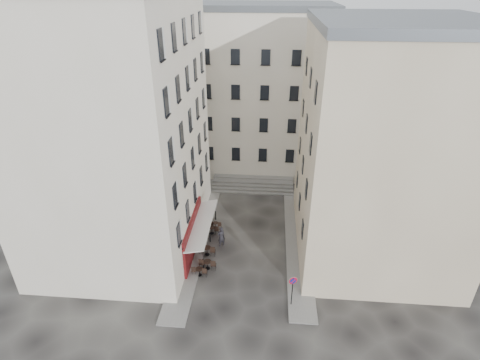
# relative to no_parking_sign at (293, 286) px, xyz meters

# --- Properties ---
(ground) EXTENTS (90.00, 90.00, 0.00)m
(ground) POSITION_rel_no_parking_sign_xyz_m (-3.71, 4.37, -1.88)
(ground) COLOR black
(ground) RESTS_ON ground
(sidewalk_left) EXTENTS (2.00, 22.00, 0.12)m
(sidewalk_left) POSITION_rel_no_parking_sign_xyz_m (-8.21, 8.37, -1.82)
(sidewalk_left) COLOR slate
(sidewalk_left) RESTS_ON ground
(sidewalk_right) EXTENTS (2.00, 18.00, 0.12)m
(sidewalk_right) POSITION_rel_no_parking_sign_xyz_m (0.79, 7.37, -1.82)
(sidewalk_right) COLOR slate
(sidewalk_right) RESTS_ON ground
(building_left) EXTENTS (12.20, 16.20, 20.60)m
(building_left) POSITION_rel_no_parking_sign_xyz_m (-14.21, 7.37, 8.43)
(building_left) COLOR beige
(building_left) RESTS_ON ground
(building_right) EXTENTS (12.20, 14.20, 18.60)m
(building_right) POSITION_rel_no_parking_sign_xyz_m (6.79, 7.87, 7.43)
(building_right) COLOR tan
(building_right) RESTS_ON ground
(building_back) EXTENTS (18.20, 10.20, 18.60)m
(building_back) POSITION_rel_no_parking_sign_xyz_m (-4.71, 23.37, 7.43)
(building_back) COLOR beige
(building_back) RESTS_ON ground
(cafe_storefront) EXTENTS (1.74, 7.30, 3.50)m
(cafe_storefront) POSITION_rel_no_parking_sign_xyz_m (-8.02, 5.37, -0.00)
(cafe_storefront) COLOR #430F09
(cafe_storefront) RESTS_ON ground
(stone_steps) EXTENTS (9.00, 3.15, 0.80)m
(stone_steps) POSITION_rel_no_parking_sign_xyz_m (-3.71, 16.94, -1.48)
(stone_steps) COLOR #5E5B59
(stone_steps) RESTS_ON ground
(bollard_near) EXTENTS (0.12, 0.12, 0.98)m
(bollard_near) POSITION_rel_no_parking_sign_xyz_m (-6.96, 3.37, -1.35)
(bollard_near) COLOR black
(bollard_near) RESTS_ON ground
(bollard_mid) EXTENTS (0.12, 0.12, 0.98)m
(bollard_mid) POSITION_rel_no_parking_sign_xyz_m (-6.96, 6.87, -1.35)
(bollard_mid) COLOR black
(bollard_mid) RESTS_ON ground
(bollard_far) EXTENTS (0.12, 0.12, 0.98)m
(bollard_far) POSITION_rel_no_parking_sign_xyz_m (-6.96, 10.37, -1.35)
(bollard_far) COLOR black
(bollard_far) RESTS_ON ground
(no_parking_sign) EXTENTS (0.58, 0.22, 2.65)m
(no_parking_sign) POSITION_rel_no_parking_sign_xyz_m (0.00, 0.00, 0.00)
(no_parking_sign) COLOR black
(no_parking_sign) RESTS_ON ground
(bistro_table_a) EXTENTS (1.25, 0.58, 0.88)m
(bistro_table_a) POSITION_rel_no_parking_sign_xyz_m (-7.13, 2.51, -1.43)
(bistro_table_a) COLOR black
(bistro_table_a) RESTS_ON ground
(bistro_table_b) EXTENTS (1.39, 0.65, 0.98)m
(bistro_table_b) POSITION_rel_no_parking_sign_xyz_m (-6.61, 3.33, -1.38)
(bistro_table_b) COLOR black
(bistro_table_b) RESTS_ON ground
(bistro_table_c) EXTENTS (1.42, 0.67, 1.00)m
(bistro_table_c) POSITION_rel_no_parking_sign_xyz_m (-6.92, 5.05, -1.37)
(bistro_table_c) COLOR black
(bistro_table_c) RESTS_ON ground
(bistro_table_d) EXTENTS (1.32, 0.62, 0.93)m
(bistro_table_d) POSITION_rel_no_parking_sign_xyz_m (-6.97, 8.07, -1.40)
(bistro_table_d) COLOR black
(bistro_table_d) RESTS_ON ground
(bistro_table_e) EXTENTS (1.13, 0.53, 0.79)m
(bistro_table_e) POSITION_rel_no_parking_sign_xyz_m (-6.76, 8.94, -1.47)
(bistro_table_e) COLOR black
(bistro_table_e) RESTS_ON ground
(pedestrian) EXTENTS (0.85, 0.81, 1.96)m
(pedestrian) POSITION_rel_no_parking_sign_xyz_m (-5.88, 6.39, -0.90)
(pedestrian) COLOR black
(pedestrian) RESTS_ON ground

